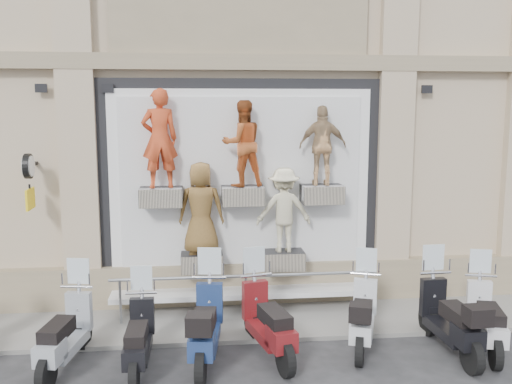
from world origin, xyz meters
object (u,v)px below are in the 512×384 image
guard_rail (246,298)px  scooter_i (487,305)px  scooter_f (268,307)px  scooter_h (450,304)px  scooter_e (206,311)px  scooter_d (138,324)px  scooter_g (363,303)px  clock_sign_bracket (29,174)px  scooter_c (64,320)px

guard_rail → scooter_i: scooter_i is taller
scooter_f → scooter_h: (2.97, -0.20, 0.00)m
scooter_h → scooter_i: (0.65, 0.03, -0.05)m
scooter_e → scooter_f: size_ratio=1.02×
scooter_d → scooter_i: 5.65m
guard_rail → scooter_g: scooter_g is taller
scooter_f → scooter_i: bearing=-16.2°
scooter_e → scooter_f: 1.01m
scooter_e → scooter_f: bearing=14.3°
scooter_g → guard_rail: bearing=164.5°
guard_rail → scooter_e: (-0.78, -1.61, 0.38)m
scooter_d → scooter_e: 1.05m
scooter_d → scooter_h: 5.00m
scooter_f → scooter_h: same height
scooter_d → scooter_f: scooter_f is taller
clock_sign_bracket → scooter_g: 6.35m
scooter_g → scooter_f: bearing=-154.3°
scooter_e → scooter_i: size_ratio=1.08×
guard_rail → scooter_d: 2.55m
guard_rail → scooter_f: scooter_f is taller
clock_sign_bracket → scooter_i: size_ratio=0.53×
guard_rail → scooter_f: (0.22, -1.49, 0.37)m
clock_sign_bracket → scooter_i: 8.28m
scooter_f → scooter_g: scooter_f is taller
scooter_c → scooter_f: (3.16, 0.09, 0.04)m
clock_sign_bracket → scooter_g: size_ratio=0.53×
scooter_i → guard_rail: bearing=171.9°
scooter_c → scooter_e: size_ratio=0.93×
scooter_c → scooter_d: size_ratio=1.06×
guard_rail → scooter_h: scooter_h is taller
scooter_f → scooter_h: 2.98m
scooter_c → scooter_f: scooter_f is taller
scooter_d → scooter_e: bearing=10.5°
guard_rail → clock_sign_bracket: bearing=173.2°
scooter_c → scooter_g: 4.79m
scooter_e → scooter_g: 2.64m
scooter_f → scooter_h: size_ratio=1.00×
scooter_c → guard_rail: bearing=38.5°
scooter_f → scooter_g: size_ratio=1.06×
scooter_d → scooter_f: bearing=9.3°
guard_rail → clock_sign_bracket: (-3.90, 0.47, 2.34)m
scooter_c → scooter_d: bearing=-0.0°
scooter_e → scooter_i: 4.62m
scooter_g → scooter_h: (1.34, -0.36, 0.05)m
guard_rail → scooter_f: size_ratio=2.47×
scooter_c → scooter_f: bearing=11.9°
clock_sign_bracket → scooter_d: clock_sign_bracket is taller
guard_rail → scooter_f: bearing=-81.5°
scooter_e → scooter_h: (3.97, -0.08, -0.02)m
scooter_d → scooter_e: scooter_e is taller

